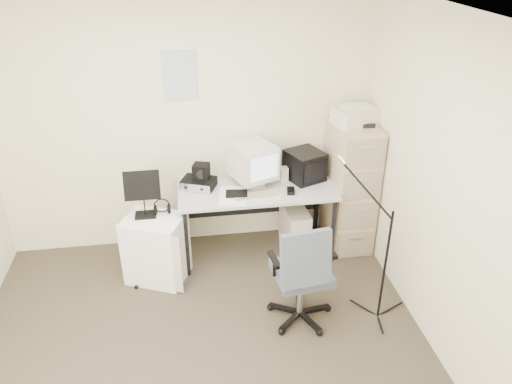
{
  "coord_description": "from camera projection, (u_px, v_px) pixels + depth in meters",
  "views": [
    {
      "loc": [
        -0.02,
        -2.74,
        2.95
      ],
      "look_at": [
        0.55,
        0.95,
        0.95
      ],
      "focal_mm": 35.0,
      "sensor_mm": 36.0,
      "label": 1
    }
  ],
  "objects": [
    {
      "name": "ceiling",
      "position": [
        179.0,
        23.0,
        2.6
      ],
      "size": [
        3.6,
        3.6,
        0.01
      ],
      "primitive_type": "cube",
      "color": "white",
      "rests_on": "ground"
    },
    {
      "name": "wall_back",
      "position": [
        186.0,
        127.0,
        4.76
      ],
      "size": [
        3.6,
        0.02,
        2.5
      ],
      "primitive_type": "cube",
      "color": "beige",
      "rests_on": "ground"
    },
    {
      "name": "mouse",
      "position": [
        291.0,
        191.0,
        4.68
      ],
      "size": [
        0.09,
        0.13,
        0.04
      ],
      "primitive_type": "cube",
      "rotation": [
        0.0,
        0.0,
        -0.19
      ],
      "color": "black",
      "rests_on": "desk"
    },
    {
      "name": "headphones",
      "position": [
        162.0,
        208.0,
        4.51
      ],
      "size": [
        0.18,
        0.18,
        0.03
      ],
      "primitive_type": "torus",
      "rotation": [
        0.0,
        0.0,
        -0.17
      ],
      "color": "black",
      "rests_on": "side_cart"
    },
    {
      "name": "wall_calendar",
      "position": [
        180.0,
        75.0,
        4.51
      ],
      "size": [
        0.3,
        0.02,
        0.44
      ],
      "primitive_type": "cube",
      "color": "white",
      "rests_on": "wall_back"
    },
    {
      "name": "pc_tower",
      "position": [
        295.0,
        227.0,
        5.11
      ],
      "size": [
        0.24,
        0.48,
        0.44
      ],
      "primitive_type": "cube",
      "rotation": [
        0.0,
        0.0,
        0.05
      ],
      "color": "silver",
      "rests_on": "floor"
    },
    {
      "name": "crt_tv",
      "position": [
        305.0,
        165.0,
        4.88
      ],
      "size": [
        0.42,
        0.43,
        0.29
      ],
      "primitive_type": "cube",
      "rotation": [
        0.0,
        0.0,
        0.39
      ],
      "color": "black",
      "rests_on": "desk"
    },
    {
      "name": "desk_speaker",
      "position": [
        283.0,
        174.0,
        4.87
      ],
      "size": [
        0.09,
        0.09,
        0.14
      ],
      "primitive_type": "cube",
      "rotation": [
        0.0,
        0.0,
        0.15
      ],
      "color": "beige",
      "rests_on": "desk"
    },
    {
      "name": "papers",
      "position": [
        232.0,
        196.0,
        4.61
      ],
      "size": [
        0.28,
        0.36,
        0.02
      ],
      "primitive_type": "cube",
      "rotation": [
        0.0,
        0.0,
        -0.13
      ],
      "color": "white",
      "rests_on": "desk"
    },
    {
      "name": "music_stand",
      "position": [
        143.0,
        193.0,
        4.39
      ],
      "size": [
        0.34,
        0.24,
        0.46
      ],
      "primitive_type": "cube",
      "rotation": [
        0.0,
        0.0,
        0.24
      ],
      "color": "black",
      "rests_on": "side_cart"
    },
    {
      "name": "filing_cabinet",
      "position": [
        350.0,
        186.0,
        4.97
      ],
      "size": [
        0.4,
        0.6,
        1.3
      ],
      "primitive_type": "cube",
      "color": "tan",
      "rests_on": "floor"
    },
    {
      "name": "floor",
      "position": [
        203.0,
        366.0,
        3.78
      ],
      "size": [
        3.6,
        3.6,
        0.01
      ],
      "primitive_type": "cube",
      "color": "#2E281C",
      "rests_on": "ground"
    },
    {
      "name": "crt_monitor",
      "position": [
        253.0,
        165.0,
        4.75
      ],
      "size": [
        0.49,
        0.5,
        0.4
      ],
      "primitive_type": "cube",
      "rotation": [
        0.0,
        0.0,
        0.4
      ],
      "color": "silver",
      "rests_on": "desk"
    },
    {
      "name": "radio_receiver",
      "position": [
        199.0,
        183.0,
        4.76
      ],
      "size": [
        0.37,
        0.32,
        0.09
      ],
      "primitive_type": "cube",
      "rotation": [
        0.0,
        0.0,
        -0.39
      ],
      "color": "black",
      "rests_on": "desk"
    },
    {
      "name": "side_cart",
      "position": [
        156.0,
        248.0,
        4.6
      ],
      "size": [
        0.63,
        0.58,
        0.64
      ],
      "primitive_type": "cube",
      "rotation": [
        0.0,
        0.0,
        -0.41
      ],
      "color": "white",
      "rests_on": "floor"
    },
    {
      "name": "office_chair",
      "position": [
        302.0,
        271.0,
        4.02
      ],
      "size": [
        0.63,
        0.63,
        0.97
      ],
      "primitive_type": "cube",
      "rotation": [
        0.0,
        0.0,
        0.13
      ],
      "color": "#4B5561",
      "rests_on": "floor"
    },
    {
      "name": "wall_right",
      "position": [
        456.0,
        205.0,
        3.43
      ],
      "size": [
        0.02,
        3.6,
        2.5
      ],
      "primitive_type": "cube",
      "color": "beige",
      "rests_on": "ground"
    },
    {
      "name": "desk",
      "position": [
        256.0,
        220.0,
        4.95
      ],
      "size": [
        1.5,
        0.7,
        0.73
      ],
      "primitive_type": "cube",
      "color": "#B9B9B9",
      "rests_on": "floor"
    },
    {
      "name": "radio_speaker",
      "position": [
        201.0,
        171.0,
        4.72
      ],
      "size": [
        0.18,
        0.17,
        0.15
      ],
      "primitive_type": "cube",
      "rotation": [
        0.0,
        0.0,
        -0.31
      ],
      "color": "black",
      "rests_on": "radio_receiver"
    },
    {
      "name": "mic_stand",
      "position": [
        387.0,
        250.0,
        3.95
      ],
      "size": [
        0.03,
        0.03,
        1.35
      ],
      "primitive_type": "cylinder",
      "rotation": [
        0.0,
        0.0,
        2.14
      ],
      "color": "black",
      "rests_on": "floor"
    },
    {
      "name": "printer",
      "position": [
        356.0,
        116.0,
        4.66
      ],
      "size": [
        0.46,
        0.38,
        0.15
      ],
      "primitive_type": "cube",
      "rotation": [
        0.0,
        0.0,
        0.32
      ],
      "color": "silver",
      "rests_on": "filing_cabinet"
    },
    {
      "name": "keyboard",
      "position": [
        257.0,
        197.0,
        4.59
      ],
      "size": [
        0.46,
        0.2,
        0.02
      ],
      "primitive_type": "cube",
      "rotation": [
        0.0,
        0.0,
        0.09
      ],
      "color": "silver",
      "rests_on": "desk"
    }
  ]
}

